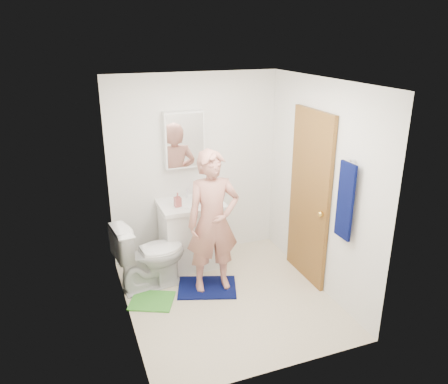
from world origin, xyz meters
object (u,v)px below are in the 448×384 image
Objects in this scene: towel at (345,201)px; man at (213,222)px; medicine_cabinet at (184,140)px; toilet at (150,255)px; soap_dispenser at (178,200)px; vanity_cabinet at (192,235)px; toothbrush_cup at (201,194)px.

man is (-1.12, 0.83, -0.40)m from towel.
man is at bearing 143.30° from towel.
toilet is (-0.61, -0.58, -1.18)m from medicine_cabinet.
soap_dispenser reaches higher than toilet.
vanity_cabinet is 0.79m from man.
toothbrush_cup reaches higher than vanity_cabinet.
toothbrush_cup is (0.78, 0.46, 0.49)m from toilet.
vanity_cabinet is 0.48× the size of man.
vanity_cabinet is 1.22m from medicine_cabinet.
toothbrush_cup is (0.17, -0.11, -0.70)m from medicine_cabinet.
soap_dispenser reaches higher than toothbrush_cup.
toothbrush_cup is at bearing 86.60° from man.
medicine_cabinet is 0.75m from soap_dispenser.
man reaches higher than vanity_cabinet.
man is at bearing -84.54° from vanity_cabinet.
medicine_cabinet is at bearing 98.77° from man.
man is (0.25, -0.58, -0.09)m from soap_dispenser.
man is (-0.11, -0.77, -0.05)m from toothbrush_cup.
toothbrush_cup is 0.78m from man.
towel is 4.57× the size of soap_dispenser.
vanity_cabinet is at bearing 20.21° from soap_dispenser.
towel is at bearing -130.03° from toilet.
toilet is 6.46× the size of toothbrush_cup.
soap_dispenser is at bearing -152.89° from toothbrush_cup.
vanity_cabinet is 2.08m from towel.
toothbrush_cup is at bearing 122.23° from towel.
towel is 1.45m from man.
towel is 1.92m from toothbrush_cup.
soap_dispenser is (-1.37, 1.42, -0.31)m from towel.
towel reaches higher than toothbrush_cup.
towel is at bearing -57.77° from toothbrush_cup.
vanity_cabinet is 0.96× the size of toilet.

